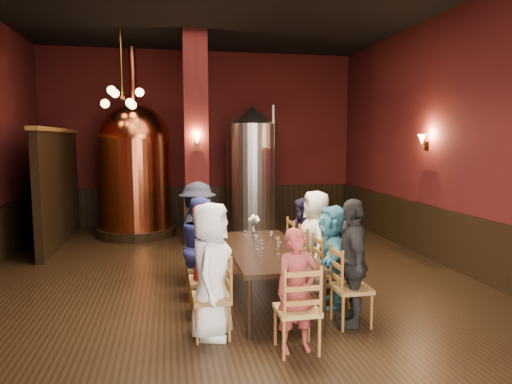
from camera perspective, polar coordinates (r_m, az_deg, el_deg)
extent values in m
plane|color=black|center=(7.47, -3.60, -10.91)|extent=(10.00, 10.00, 0.00)
cube|color=#48120F|center=(12.10, -6.71, 6.58)|extent=(8.00, 0.02, 4.50)
cube|color=#48120F|center=(2.25, 12.48, 6.56)|extent=(8.00, 0.02, 4.50)
cube|color=#48120F|center=(8.60, 23.93, 6.07)|extent=(0.02, 10.00, 4.50)
cube|color=black|center=(8.75, 23.18, -5.45)|extent=(0.08, 9.90, 1.00)
cube|color=black|center=(12.19, -6.59, -1.68)|extent=(7.90, 0.08, 1.00)
cube|color=#48120F|center=(9.89, -7.51, 6.57)|extent=(0.58, 0.58, 4.50)
cube|color=black|center=(10.58, -23.44, 0.38)|extent=(0.22, 3.50, 2.40)
cube|color=black|center=(6.35, 1.14, -7.30)|extent=(1.03, 2.41, 0.06)
cylinder|color=black|center=(5.31, -0.88, -14.38)|extent=(0.07, 0.07, 0.69)
cylinder|color=black|center=(5.53, 8.38, -13.58)|extent=(0.07, 0.07, 0.69)
cylinder|color=black|center=(7.46, -4.15, -8.18)|extent=(0.07, 0.07, 0.69)
cylinder|color=black|center=(7.61, 2.49, -7.86)|extent=(0.07, 0.07, 0.69)
imported|color=white|center=(5.25, -5.64, -9.71)|extent=(0.70, 0.87, 1.55)
imported|color=red|center=(5.91, -6.31, -8.43)|extent=(0.38, 0.55, 1.44)
imported|color=#2C3494|center=(6.54, -6.84, -6.88)|extent=(0.44, 0.74, 1.45)
imported|color=black|center=(7.18, -7.29, -5.09)|extent=(0.89, 1.17, 1.60)
imported|color=black|center=(5.67, 11.91, -8.59)|extent=(0.57, 0.97, 1.55)
imported|color=teal|center=(6.29, 9.45, -7.82)|extent=(0.67, 1.33, 1.38)
imported|color=silver|center=(6.88, 7.49, -6.04)|extent=(0.55, 0.77, 1.49)
imported|color=#1D1830|center=(7.52, 5.81, -5.69)|extent=(0.40, 0.67, 1.30)
imported|color=maroon|center=(4.92, 5.17, -12.17)|extent=(0.52, 0.37, 1.33)
cylinder|color=black|center=(11.14, -14.62, -4.71)|extent=(1.83, 1.83, 0.20)
cylinder|color=#B74D2A|center=(10.98, -14.79, 1.02)|extent=(2.07, 2.07, 2.03)
sphere|color=#B74D2A|center=(10.93, -14.95, 6.33)|extent=(1.63, 1.63, 1.63)
cylinder|color=#B74D2A|center=(11.02, -15.17, 13.74)|extent=(0.16, 0.16, 1.32)
cylinder|color=#B2B2B7|center=(11.05, -0.46, 1.73)|extent=(1.55, 1.55, 2.61)
cone|color=#B2B2B7|center=(11.03, -0.47, 9.60)|extent=(1.25, 1.25, 0.42)
cylinder|color=#B2B2B7|center=(10.71, 2.15, 2.97)|extent=(0.08, 0.08, 2.93)
cylinder|color=white|center=(7.29, -0.18, -4.58)|extent=(0.09, 0.09, 0.16)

